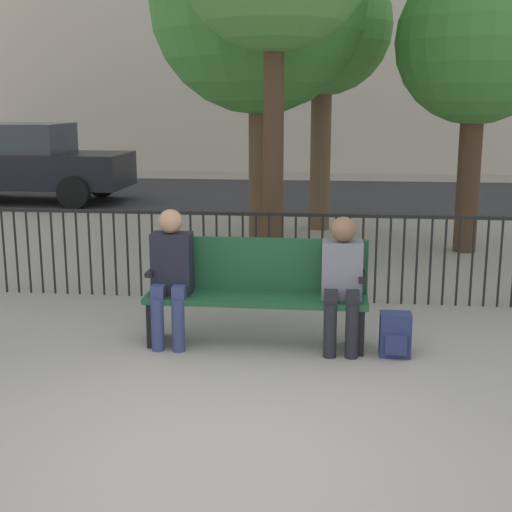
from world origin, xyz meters
The scene contains 11 objects.
ground_plane centered at (0.00, 0.00, 0.00)m, with size 80.00×80.00×0.00m, color gray.
park_bench centered at (0.00, 2.08, 0.50)m, with size 1.92×0.45×0.92m.
seated_person_0 centered at (-0.73, 1.95, 0.67)m, with size 0.34×0.39×1.19m.
seated_person_1 centered at (0.73, 1.95, 0.65)m, with size 0.34×0.39×1.16m.
backpack centered at (1.19, 1.86, 0.18)m, with size 0.25×0.22×0.37m.
fence_railing centered at (-0.02, 3.45, 0.56)m, with size 9.01×0.03×0.95m.
tree_0 centered at (0.42, 7.83, 3.20)m, with size 2.19×2.19×4.35m.
tree_2 centered at (-0.48, 6.67, 3.41)m, with size 3.09×3.09×4.97m.
tree_3 centered at (2.50, 6.26, 2.81)m, with size 2.18×2.18×3.94m.
street_surface centered at (0.00, 12.00, 0.00)m, with size 24.00×6.00×0.01m.
parked_car_0 centered at (-5.82, 10.39, 0.84)m, with size 4.20×1.94×1.62m.
Camera 1 is at (0.65, -3.89, 2.11)m, focal length 50.00 mm.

